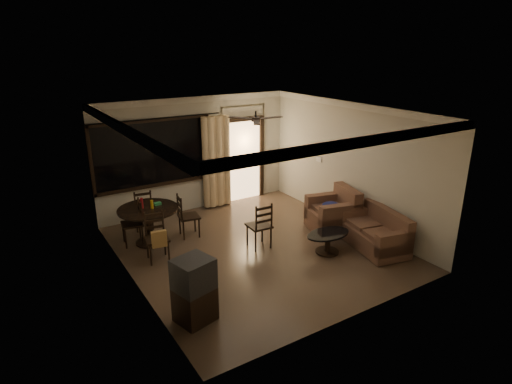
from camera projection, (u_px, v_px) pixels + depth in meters
ground at (256, 248)px, 8.77m from camera, size 5.50×5.50×0.00m
room_shell at (237, 142)px, 9.88m from camera, size 5.50×6.70×5.50m
dining_table at (149, 216)px, 8.83m from camera, size 1.24×1.24×0.99m
dining_chair_west at (133, 231)px, 8.88m from camera, size 0.48×0.48×0.95m
dining_chair_east at (189, 224)px, 9.25m from camera, size 0.48×0.48×0.95m
dining_chair_south at (158, 246)px, 8.19m from camera, size 0.48×0.53×0.95m
dining_chair_north at (143, 217)px, 9.62m from camera, size 0.48×0.48×0.95m
tv_cabinet at (194, 290)px, 6.34m from camera, size 0.64×0.60×1.02m
sofa at (376, 233)px, 8.71m from camera, size 1.08×1.61×0.79m
armchair at (335, 214)px, 9.51m from camera, size 1.15×1.15×0.95m
coffee_table at (328, 240)px, 8.51m from camera, size 0.96×0.58×0.42m
side_chair at (259, 234)px, 8.73m from camera, size 0.46×0.46×0.99m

